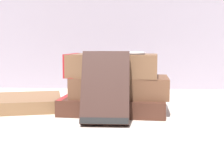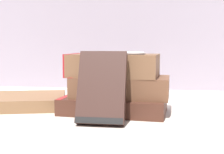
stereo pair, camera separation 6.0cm
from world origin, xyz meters
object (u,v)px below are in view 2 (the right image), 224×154
at_px(book_flat_middle, 118,87).
at_px(book_flat_bottom, 112,105).
at_px(book_leaning_front, 102,90).
at_px(book_flat_top, 110,65).
at_px(pocket_watch, 134,53).
at_px(book_side_left, 16,101).
at_px(reading_glasses, 96,100).

bearing_deg(book_flat_middle, book_flat_bottom, -147.69).
bearing_deg(book_leaning_front, book_flat_top, 89.61).
bearing_deg(pocket_watch, book_flat_bottom, 169.04).
bearing_deg(pocket_watch, book_leaning_front, -122.66).
relative_size(book_flat_bottom, pocket_watch, 4.63).
bearing_deg(book_flat_bottom, pocket_watch, -6.28).
bearing_deg(book_flat_top, book_flat_bottom, -51.51).
relative_size(book_flat_bottom, book_flat_middle, 1.10).
height_order(book_side_left, reading_glasses, book_side_left).
xyz_separation_m(book_flat_top, reading_glasses, (-0.06, 0.13, -0.11)).
distance_m(book_flat_top, pocket_watch, 0.07).
distance_m(book_flat_bottom, book_side_left, 0.25).
relative_size(pocket_watch, reading_glasses, 0.52).
relative_size(book_flat_middle, pocket_watch, 4.22).
distance_m(book_leaning_front, reading_glasses, 0.25).
distance_m(book_flat_top, book_leaning_front, 0.11).
xyz_separation_m(book_flat_top, book_leaning_front, (-0.00, -0.11, -0.04)).
bearing_deg(book_side_left, book_flat_top, -19.56).
xyz_separation_m(book_flat_bottom, pocket_watch, (0.05, -0.01, 0.12)).
xyz_separation_m(book_flat_bottom, reading_glasses, (-0.07, 0.14, -0.02)).
bearing_deg(pocket_watch, book_side_left, 172.56).
bearing_deg(book_flat_top, book_flat_middle, 1.65).
bearing_deg(pocket_watch, book_flat_top, 161.92).
distance_m(book_flat_middle, pocket_watch, 0.09).
bearing_deg(book_flat_bottom, book_flat_top, 128.49).
height_order(book_flat_top, pocket_watch, pocket_watch).
relative_size(book_side_left, book_leaning_front, 1.84).
height_order(book_leaning_front, pocket_watch, book_leaning_front).
bearing_deg(book_side_left, book_leaning_front, -42.56).
bearing_deg(reading_glasses, pocket_watch, -59.03).
relative_size(book_flat_top, book_leaning_front, 1.45).
distance_m(book_leaning_front, pocket_watch, 0.13).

